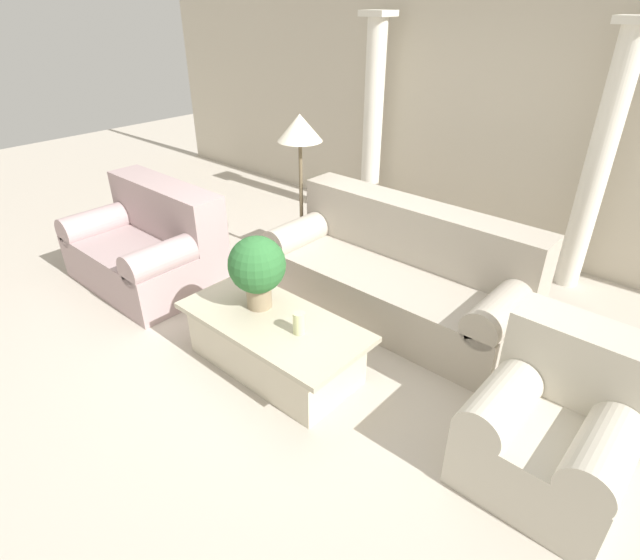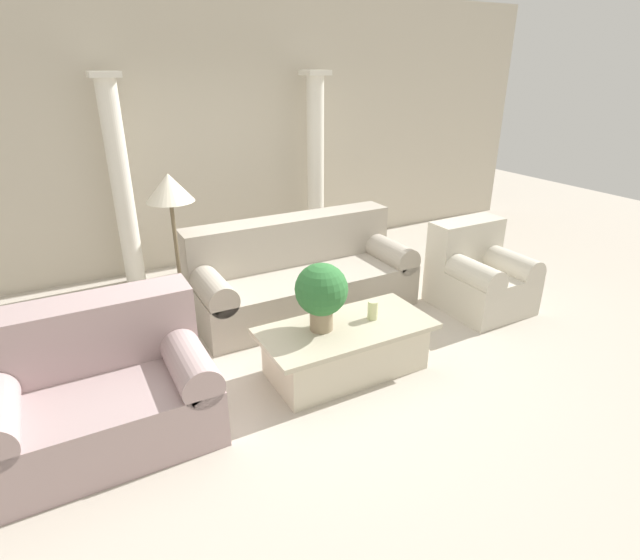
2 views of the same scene
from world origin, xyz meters
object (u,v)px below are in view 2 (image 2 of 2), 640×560
object	(u,v)px
loveseat	(99,388)
floor_lamp	(170,197)
coffee_table	(346,348)
potted_plant	(321,292)
armchair	(478,273)
sofa_long	(300,275)

from	to	relation	value
loveseat	floor_lamp	xyz separation A→B (m)	(0.87, 1.20, 0.94)
coffee_table	potted_plant	distance (m)	0.57
coffee_table	potted_plant	world-z (taller)	potted_plant
coffee_table	armchair	xyz separation A→B (m)	(1.86, 0.41, 0.15)
coffee_table	potted_plant	bearing A→B (deg)	163.39
armchair	potted_plant	bearing A→B (deg)	-170.28
potted_plant	coffee_table	bearing A→B (deg)	-16.61
loveseat	armchair	bearing A→B (deg)	4.06
sofa_long	coffee_table	bearing A→B (deg)	-99.70
loveseat	floor_lamp	bearing A→B (deg)	54.10
sofa_long	potted_plant	world-z (taller)	potted_plant
potted_plant	loveseat	bearing A→B (deg)	176.92
potted_plant	floor_lamp	xyz separation A→B (m)	(-0.79, 1.29, 0.56)
sofa_long	loveseat	distance (m)	2.36
loveseat	floor_lamp	world-z (taller)	floor_lamp
armchair	sofa_long	bearing A→B (deg)	152.21
sofa_long	coffee_table	size ratio (longest dim) A/B	1.59
sofa_long	potted_plant	xyz separation A→B (m)	(-0.42, -1.22, 0.39)
potted_plant	armchair	xyz separation A→B (m)	(2.06, 0.35, -0.38)
loveseat	coffee_table	bearing A→B (deg)	-4.57
loveseat	sofa_long	bearing A→B (deg)	28.56
floor_lamp	coffee_table	bearing A→B (deg)	-53.69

